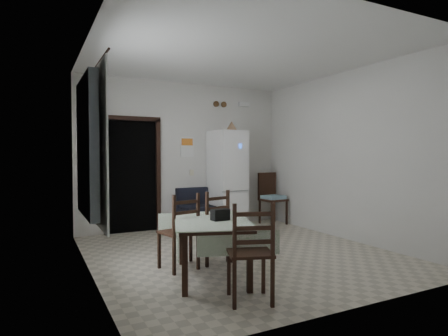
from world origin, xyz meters
name	(u,v)px	position (x,y,z in m)	size (l,w,h in m)	color
ground	(239,253)	(0.00, 0.00, 0.00)	(4.50, 4.50, 0.00)	#B9AF97
ceiling	(240,56)	(0.00, 0.00, 2.90)	(4.20, 4.50, 0.02)	white
wall_back	(185,155)	(0.00, 2.25, 1.45)	(4.20, 0.02, 2.90)	silver
wall_front	(357,156)	(0.00, -2.25, 1.45)	(4.20, 0.02, 2.90)	silver
wall_left	(89,156)	(-2.10, 0.00, 1.45)	(0.02, 4.50, 2.90)	silver
wall_right	(345,155)	(2.10, 0.00, 1.45)	(0.02, 4.50, 2.90)	silver
doorway	(130,176)	(-1.05, 2.45, 1.06)	(1.06, 0.52, 2.22)	black
window_recess	(87,147)	(-2.15, -0.20, 1.55)	(0.10, 1.20, 1.60)	silver
curtain	(97,147)	(-2.04, -0.20, 1.55)	(0.02, 1.45, 1.85)	silver
curtain_rod	(97,66)	(-2.03, -0.20, 2.50)	(0.02, 0.02, 1.60)	black
calendar	(187,147)	(0.05, 2.24, 1.62)	(0.28, 0.02, 0.40)	white
calendar_image	(187,142)	(0.05, 2.23, 1.72)	(0.24, 0.01, 0.14)	orange
light_switch	(192,173)	(0.15, 2.24, 1.10)	(0.08, 0.02, 0.12)	beige
vent_left	(216,104)	(0.70, 2.23, 2.52)	(0.12, 0.12, 0.03)	brown
vent_right	(224,104)	(0.88, 2.23, 2.52)	(0.12, 0.12, 0.03)	brown
emergency_light	(244,104)	(1.35, 2.21, 2.55)	(0.25, 0.07, 0.09)	white
fridge	(228,179)	(0.81, 1.93, 0.97)	(0.63, 0.63, 1.95)	white
tan_cone	(232,126)	(0.88, 1.88, 2.04)	(0.23, 0.23, 0.19)	tan
navy_seat	(197,209)	(0.12, 1.93, 0.40)	(0.66, 0.64, 0.80)	black
corner_chair	(273,198)	(1.79, 1.72, 0.54)	(0.47, 0.47, 1.08)	black
dining_table	(212,248)	(-0.83, -0.80, 0.34)	(0.87, 1.32, 0.69)	#ABBBA1
black_bag	(220,215)	(-0.75, -0.87, 0.75)	(0.21, 0.12, 0.13)	black
dining_chair_far_left	(178,231)	(-1.07, -0.32, 0.49)	(0.42, 0.42, 0.98)	black
dining_chair_far_right	(209,226)	(-0.58, -0.20, 0.49)	(0.42, 0.42, 0.98)	black
dining_chair_near_head	(250,251)	(-0.80, -1.64, 0.50)	(0.43, 0.43, 1.00)	black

